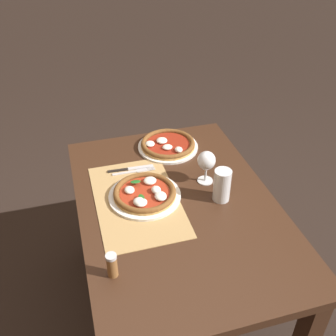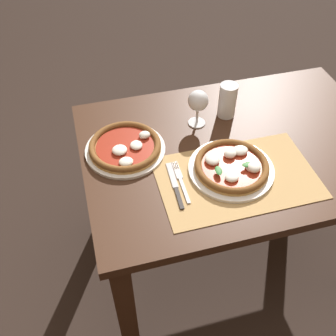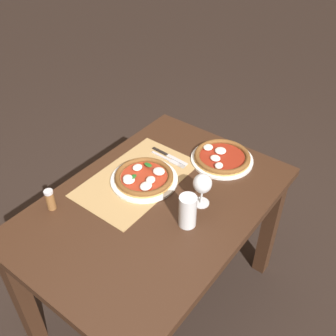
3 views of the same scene
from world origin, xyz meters
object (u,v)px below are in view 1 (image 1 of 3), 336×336
(wine_glass, at_px, (206,162))
(pint_glass, at_px, (222,186))
(pepper_shaker, at_px, (112,265))
(pizza_far, at_px, (168,145))
(pizza_near, at_px, (145,194))
(fork, at_px, (134,171))
(knife, at_px, (131,169))

(wine_glass, distance_m, pint_glass, 0.14)
(pint_glass, distance_m, pepper_shaker, 0.57)
(pizza_far, bearing_deg, pepper_shaker, -29.03)
(pizza_near, distance_m, pepper_shaker, 0.42)
(pizza_near, bearing_deg, pint_glass, 73.06)
(pizza_near, bearing_deg, fork, -177.86)
(pint_glass, relative_size, fork, 0.72)
(pint_glass, bearing_deg, pizza_far, -166.33)
(pint_glass, height_order, fork, pint_glass)
(pepper_shaker, bearing_deg, pizza_far, 150.97)
(pizza_far, height_order, knife, pizza_far)
(fork, bearing_deg, knife, -156.18)
(pizza_near, bearing_deg, knife, -175.16)
(pint_glass, xyz_separation_m, fork, (-0.28, -0.31, -0.06))
(pizza_near, xyz_separation_m, knife, (-0.22, -0.02, -0.02))
(pizza_near, distance_m, knife, 0.22)
(wine_glass, xyz_separation_m, pint_glass, (0.13, 0.02, -0.04))
(pizza_far, bearing_deg, fork, -52.52)
(fork, bearing_deg, pepper_shaker, -18.91)
(pizza_far, height_order, pepper_shaker, pepper_shaker)
(pizza_near, relative_size, fork, 1.53)
(knife, bearing_deg, pizza_far, 121.40)
(pizza_near, distance_m, fork, 0.19)
(pizza_near, height_order, wine_glass, wine_glass)
(fork, bearing_deg, pint_glass, 47.79)
(wine_glass, distance_m, knife, 0.37)
(fork, height_order, pepper_shaker, pepper_shaker)
(knife, bearing_deg, pepper_shaker, -17.14)
(pint_glass, relative_size, knife, 0.67)
(knife, bearing_deg, fork, 23.82)
(pizza_near, xyz_separation_m, wine_glass, (-0.04, 0.29, 0.08))
(wine_glass, xyz_separation_m, fork, (-0.15, -0.29, -0.10))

